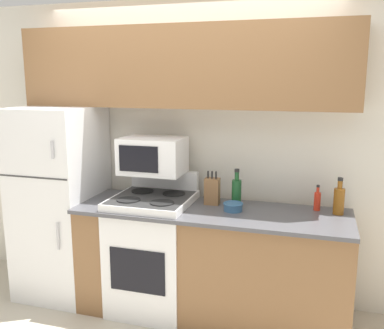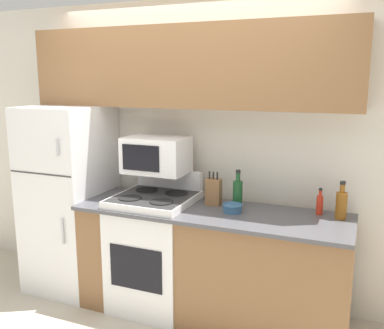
{
  "view_description": "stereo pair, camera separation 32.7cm",
  "coord_description": "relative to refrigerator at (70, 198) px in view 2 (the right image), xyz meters",
  "views": [
    {
      "loc": [
        1.09,
        -2.79,
        1.9
      ],
      "look_at": [
        0.17,
        0.29,
        1.25
      ],
      "focal_mm": 40.0,
      "sensor_mm": 36.0,
      "label": 1
    },
    {
      "loc": [
        1.4,
        -2.68,
        1.9
      ],
      "look_at": [
        0.17,
        0.29,
        1.25
      ],
      "focal_mm": 40.0,
      "sensor_mm": 36.0,
      "label": 2
    }
  ],
  "objects": [
    {
      "name": "ground_plane",
      "position": [
        1.06,
        -0.35,
        -0.83
      ],
      "size": [
        12.0,
        12.0,
        0.0
      ],
      "primitive_type": "plane",
      "color": "beige"
    },
    {
      "name": "wall_back",
      "position": [
        1.06,
        0.39,
        0.45
      ],
      "size": [
        8.0,
        0.05,
        2.55
      ],
      "color": "silver",
      "rests_on": "ground_plane"
    },
    {
      "name": "lower_cabinets",
      "position": [
        1.38,
        -0.04,
        -0.38
      ],
      "size": [
        2.12,
        0.67,
        0.9
      ],
      "color": "brown",
      "rests_on": "ground_plane"
    },
    {
      "name": "refrigerator",
      "position": [
        0.0,
        0.0,
        0.0
      ],
      "size": [
        0.64,
        0.73,
        1.66
      ],
      "color": "white",
      "rests_on": "ground_plane"
    },
    {
      "name": "upper_cabinets",
      "position": [
        1.06,
        0.21,
        1.16
      ],
      "size": [
        2.76,
        0.3,
        0.65
      ],
      "color": "brown",
      "rests_on": "refrigerator"
    },
    {
      "name": "stove",
      "position": [
        0.89,
        -0.05,
        -0.34
      ],
      "size": [
        0.62,
        0.66,
        1.12
      ],
      "color": "white",
      "rests_on": "ground_plane"
    },
    {
      "name": "microwave",
      "position": [
        0.85,
        0.08,
        0.44
      ],
      "size": [
        0.52,
        0.36,
        0.3
      ],
      "color": "white",
      "rests_on": "stove"
    },
    {
      "name": "knife_block",
      "position": [
        1.35,
        0.09,
        0.18
      ],
      "size": [
        0.12,
        0.08,
        0.27
      ],
      "color": "brown",
      "rests_on": "lower_cabinets"
    },
    {
      "name": "bowl",
      "position": [
        1.55,
        -0.04,
        0.1
      ],
      "size": [
        0.16,
        0.16,
        0.06
      ],
      "color": "#335B84",
      "rests_on": "lower_cabinets"
    },
    {
      "name": "bottle_whiskey",
      "position": [
        2.32,
        0.11,
        0.18
      ],
      "size": [
        0.08,
        0.08,
        0.28
      ],
      "color": "brown",
      "rests_on": "lower_cabinets"
    },
    {
      "name": "bottle_wine_green",
      "position": [
        1.55,
        0.1,
        0.19
      ],
      "size": [
        0.08,
        0.08,
        0.3
      ],
      "color": "#194C23",
      "rests_on": "lower_cabinets"
    },
    {
      "name": "bottle_hot_sauce",
      "position": [
        2.17,
        0.16,
        0.15
      ],
      "size": [
        0.05,
        0.05,
        0.2
      ],
      "color": "red",
      "rests_on": "lower_cabinets"
    }
  ]
}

